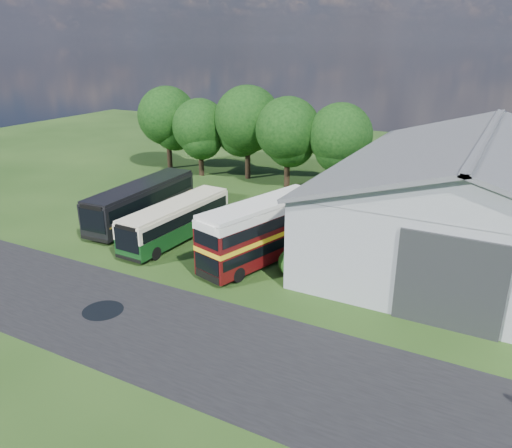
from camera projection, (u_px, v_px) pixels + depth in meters
The scene contains 15 objects.
ground at pixel (160, 294), 28.82m from camera, with size 120.00×120.00×0.00m, color #183310.
asphalt_road at pixel (170, 332), 25.01m from camera, with size 60.00×8.00×0.02m, color black.
puddle at pixel (103, 311), 27.01m from camera, with size 2.20×2.20×0.01m, color black.
storage_shed at pixel (479, 190), 33.91m from camera, with size 18.80×24.80×8.15m.
tree_left_a at pixel (167, 116), 55.00m from camera, with size 6.46×6.46×9.12m.
tree_left_b at pixel (200, 126), 52.17m from camera, with size 5.78×5.78×8.16m.
tree_mid at pixel (248, 119), 50.70m from camera, with size 6.80×6.80×9.60m.
tree_right_a at pixel (288, 130), 47.83m from camera, with size 6.26×6.26×8.83m.
tree_right_b at pixel (340, 135), 46.36m from camera, with size 5.98×5.98×8.45m.
shrub_front at pixel (291, 274), 31.29m from camera, with size 1.70×1.70×1.70m, color #194714.
shrub_mid at pixel (304, 262), 32.94m from camera, with size 1.60×1.60×1.60m, color #194714.
shrub_back at pixel (315, 251), 34.59m from camera, with size 1.80×1.80×1.80m, color #194714.
bus_green_single at pixel (176, 220), 36.13m from camera, with size 2.71×10.20×2.79m.
bus_maroon_double at pixel (262, 232), 32.41m from camera, with size 4.91×9.85×4.10m.
bus_dark_single at pixel (142, 202), 39.79m from camera, with size 3.17×11.35×3.10m.
Camera 1 is at (17.02, -19.94, 13.80)m, focal length 35.00 mm.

